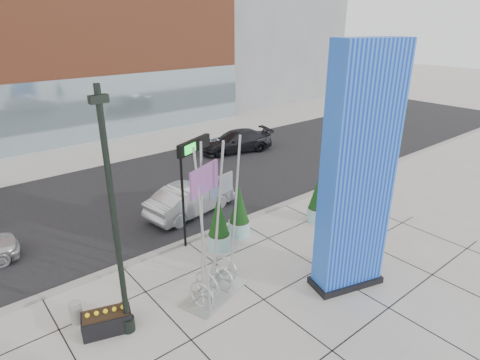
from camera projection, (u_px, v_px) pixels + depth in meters
ground at (224, 297)px, 14.12m from camera, size 160.00×160.00×0.00m
street_asphalt at (111, 203)px, 21.31m from camera, size 80.00×12.00×0.02m
curb_edge at (167, 249)px, 16.98m from camera, size 80.00×0.30×0.12m
tower_podium at (30, 67)px, 32.07m from camera, size 34.00×10.00×11.00m
tower_glass_front at (54, 115)px, 29.74m from camera, size 34.00×0.60×5.00m
building_grey_parking at (235, 20)px, 49.00m from camera, size 20.00×18.00×18.00m
blue_pylon at (357, 179)px, 13.34m from camera, size 2.80×1.83×8.62m
lamp_post at (118, 244)px, 11.46m from camera, size 0.49×0.42×7.65m
public_art_sculpture at (214, 258)px, 13.73m from camera, size 2.74×1.93×5.65m
concrete_bollard at (76, 312)px, 12.84m from camera, size 0.39×0.39×0.75m
overhead_street_sign at (197, 157)px, 16.32m from camera, size 2.04×0.99×4.52m
round_planter_east at (318, 199)px, 19.10m from camera, size 0.94×0.94×2.36m
round_planter_mid at (239, 212)px, 17.78m from camera, size 0.97×0.97×2.42m
round_planter_west at (219, 224)px, 16.69m from camera, size 0.98×0.98×2.45m
box_planter_north at (107, 321)px, 12.48m from camera, size 1.64×1.16×0.82m
car_silver_mid at (191, 199)px, 19.91m from camera, size 5.01×2.48×1.58m
car_dark_east at (236, 141)px, 29.33m from camera, size 5.72×3.42×1.55m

